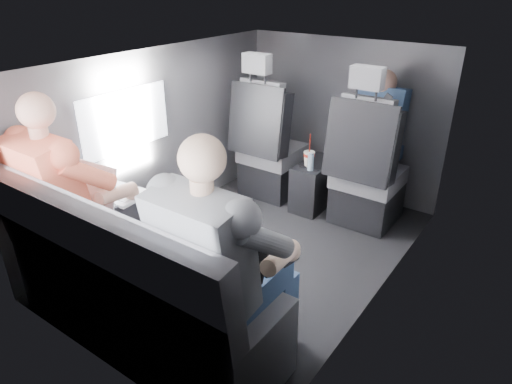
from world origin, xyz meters
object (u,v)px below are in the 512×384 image
Objects in this scene: passenger_rear_right at (223,263)px; water_bottle at (311,162)px; front_seat_right at (366,177)px; laptop_black at (252,251)px; laptop_silver at (180,219)px; passenger_rear_left at (72,198)px; center_console at (315,184)px; rear_bench at (138,293)px; laptop_white at (110,190)px; front_seat_left at (269,153)px; soda_cup at (309,158)px; passenger_front_right at (379,125)px.

water_bottle is at bearing 105.89° from passenger_rear_right.
front_seat_right is 3.54× the size of laptop_black.
passenger_rear_left is at bearing -162.52° from laptop_silver.
center_console is 1.94m from rear_bench.
passenger_rear_right reaches higher than front_seat_right.
center_console is 1.33× the size of laptop_white.
laptop_white is at bearing -111.73° from water_bottle.
center_console is 1.70m from laptop_silver.
passenger_rear_left is 1.12m from passenger_rear_right.
front_seat_left reaches higher than laptop_silver.
front_seat_right reaches higher than laptop_white.
laptop_black is 0.28× the size of passenger_rear_left.
soda_cup is 0.82× the size of laptop_silver.
laptop_white reaches higher than water_bottle.
soda_cup is at bearing -9.02° from front_seat_left.
laptop_white is at bearing -108.62° from center_console.
laptop_black is at bearing 8.63° from passenger_rear_left.
center_console is 0.37× the size of passenger_rear_right.
front_seat_right reaches higher than laptop_black.
front_seat_right is 0.49m from center_console.
front_seat_right is at bearing 93.35° from laptop_black.
front_seat_right is 1.89m from laptop_white.
center_console is (0.45, 0.04, -0.20)m from front_seat_left.
passenger_front_right reaches higher than soda_cup.
front_seat_left is 4.57× the size of soda_cup.
center_console is (-0.45, 0.04, -0.20)m from front_seat_right.
front_seat_right is 3.75× the size of laptop_silver.
rear_bench is at bearing -89.58° from soda_cup.
water_bottle is at bearing 88.91° from rear_bench.
front_seat_left and front_seat_right have the same top height.
laptop_black is at bearing 79.24° from passenger_rear_right.
front_seat_right reaches higher than water_bottle.
front_seat_left is 8.78× the size of water_bottle.
passenger_front_right is at bearing 37.49° from soda_cup.
passenger_front_right is at bearing 27.81° from center_console.
soda_cup is 0.22× the size of passenger_rear_left.
water_bottle is 0.40× the size of laptop_white.
water_bottle is at bearing -50.87° from soda_cup.
laptop_white is at bearing 150.36° from rear_bench.
laptop_silver is at bearing 156.08° from passenger_rear_right.
passenger_rear_right is at bearing -74.50° from center_console.
passenger_rear_left is at bearing -116.24° from passenger_front_right.
center_console is 0.37× the size of passenger_rear_left.
front_seat_left is at bearing 180.00° from front_seat_right.
passenger_rear_left reaches higher than front_seat_right.
laptop_silver is at bearing -101.10° from passenger_front_right.
passenger_front_right is at bearing 92.74° from passenger_rear_right.
passenger_rear_left reaches higher than laptop_white.
laptop_white is (-0.55, 0.31, 0.33)m from rear_bench.
laptop_white is 0.28× the size of passenger_rear_right.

